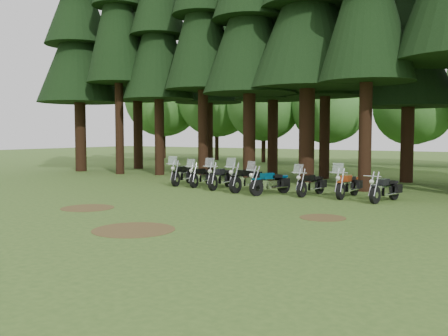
# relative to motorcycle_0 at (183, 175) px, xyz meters

# --- Properties ---
(ground) EXTENTS (120.00, 120.00, 0.00)m
(ground) POSITION_rel_motorcycle_0_xyz_m (4.93, -5.84, -0.49)
(ground) COLOR #395821
(ground) RESTS_ON ground
(pine_front_0) EXTENTS (5.49, 5.49, 16.17)m
(pine_front_0) POSITION_rel_motorcycle_0_xyz_m (-11.27, 3.43, 9.19)
(pine_front_0) COLOR black
(pine_front_0) RESTS_ON ground
(pine_front_2) EXTENTS (4.32, 4.32, 16.22)m
(pine_front_2) POSITION_rel_motorcycle_0_xyz_m (-4.84, 3.98, 9.22)
(pine_front_2) COLOR black
(pine_front_2) RESTS_ON ground
(pine_back_0) EXTENTS (5.00, 5.00, 17.21)m
(pine_back_0) POSITION_rel_motorcycle_0_xyz_m (-9.75, 7.40, 9.81)
(pine_back_0) COLOR black
(pine_back_0) RESTS_ON ground
(pine_back_1) EXTENTS (4.52, 4.52, 16.22)m
(pine_back_1) POSITION_rel_motorcycle_0_xyz_m (-4.33, 8.50, 9.22)
(pine_back_1) COLOR black
(pine_back_1) RESTS_ON ground
(pine_back_2) EXTENTS (4.85, 4.85, 16.30)m
(pine_back_2) POSITION_rel_motorcycle_0_xyz_m (0.55, 8.56, 9.27)
(pine_back_2) COLOR black
(pine_back_2) RESTS_ON ground
(pine_back_3) EXTENTS (4.35, 4.35, 16.20)m
(pine_back_3) POSITION_rel_motorcycle_0_xyz_m (4.56, 7.10, 9.20)
(pine_back_3) COLOR black
(pine_back_3) RESTS_ON ground
(pine_back_4) EXTENTS (4.94, 4.94, 13.78)m
(pine_back_4) POSITION_rel_motorcycle_0_xyz_m (8.97, 7.40, 7.76)
(pine_back_4) COLOR black
(pine_back_4) RESTS_ON ground
(decid_0) EXTENTS (8.00, 7.78, 10.00)m
(decid_0) POSITION_rel_motorcycle_0_xyz_m (-17.17, 19.42, 5.41)
(decid_0) COLOR black
(decid_0) RESTS_ON ground
(decid_1) EXTENTS (7.91, 7.69, 9.88)m
(decid_1) POSITION_rel_motorcycle_0_xyz_m (-11.05, 19.92, 5.34)
(decid_1) COLOR black
(decid_1) RESTS_ON ground
(decid_2) EXTENTS (6.72, 6.53, 8.40)m
(decid_2) POSITION_rel_motorcycle_0_xyz_m (-5.50, 18.93, 4.46)
(decid_2) COLOR black
(decid_2) RESTS_ON ground
(decid_3) EXTENTS (6.12, 5.95, 7.65)m
(decid_3) POSITION_rel_motorcycle_0_xyz_m (0.22, 19.29, 4.02)
(decid_3) COLOR black
(decid_3) RESTS_ON ground
(decid_4) EXTENTS (5.93, 5.76, 7.41)m
(decid_4) POSITION_rel_motorcycle_0_xyz_m (6.51, 20.48, 3.88)
(decid_4) COLOR black
(decid_4) RESTS_ON ground
(dirt_patch_0) EXTENTS (1.80, 1.80, 0.01)m
(dirt_patch_0) POSITION_rel_motorcycle_0_xyz_m (1.93, -7.84, -0.49)
(dirt_patch_0) COLOR #4C3D1E
(dirt_patch_0) RESTS_ON ground
(dirt_patch_1) EXTENTS (1.40, 1.40, 0.01)m
(dirt_patch_1) POSITION_rel_motorcycle_0_xyz_m (9.43, -5.34, -0.49)
(dirt_patch_1) COLOR #4C3D1E
(dirt_patch_1) RESTS_ON ground
(dirt_patch_2) EXTENTS (2.20, 2.20, 0.01)m
(dirt_patch_2) POSITION_rel_motorcycle_0_xyz_m (5.93, -9.84, -0.49)
(dirt_patch_2) COLOR #4C3D1E
(dirt_patch_2) RESTS_ON ground
(motorcycle_0) EXTENTS (0.76, 2.34, 1.48)m
(motorcycle_0) POSITION_rel_motorcycle_0_xyz_m (0.00, 0.00, 0.00)
(motorcycle_0) COLOR black
(motorcycle_0) RESTS_ON ground
(motorcycle_1) EXTENTS (0.51, 2.19, 1.37)m
(motorcycle_1) POSITION_rel_motorcycle_0_xyz_m (1.20, -0.07, -0.03)
(motorcycle_1) COLOR black
(motorcycle_1) RESTS_ON ground
(motorcycle_2) EXTENTS (0.57, 2.35, 1.48)m
(motorcycle_2) POSITION_rel_motorcycle_0_xyz_m (2.54, -0.44, -0.00)
(motorcycle_2) COLOR black
(motorcycle_2) RESTS_ON ground
(motorcycle_3) EXTENTS (0.58, 2.44, 1.53)m
(motorcycle_3) POSITION_rel_motorcycle_0_xyz_m (4.08, -0.72, 0.02)
(motorcycle_3) COLOR black
(motorcycle_3) RESTS_ON ground
(motorcycle_4) EXTENTS (0.99, 2.25, 1.44)m
(motorcycle_4) POSITION_rel_motorcycle_0_xyz_m (5.44, -1.13, -0.01)
(motorcycle_4) COLOR black
(motorcycle_4) RESTS_ON ground
(motorcycle_5) EXTENTS (0.52, 2.15, 1.35)m
(motorcycle_5) POSITION_rel_motorcycle_0_xyz_m (6.99, -0.52, -0.04)
(motorcycle_5) COLOR black
(motorcycle_5) RESTS_ON ground
(motorcycle_6) EXTENTS (0.43, 2.27, 1.43)m
(motorcycle_6) POSITION_rel_motorcycle_0_xyz_m (8.47, -0.33, -0.01)
(motorcycle_6) COLOR black
(motorcycle_6) RESTS_ON ground
(motorcycle_7) EXTENTS (0.57, 2.12, 0.87)m
(motorcycle_7) POSITION_rel_motorcycle_0_xyz_m (10.05, -0.75, -0.05)
(motorcycle_7) COLOR black
(motorcycle_7) RESTS_ON ground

